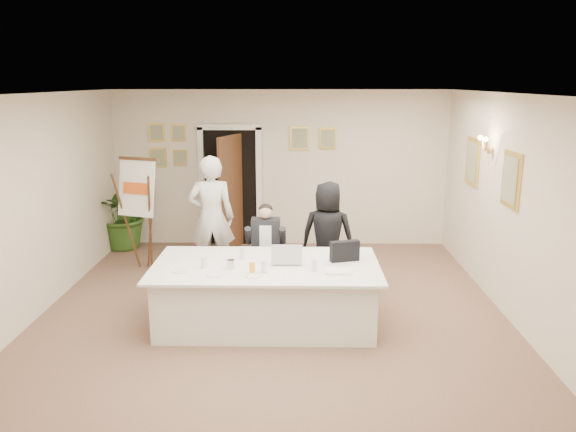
# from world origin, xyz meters

# --- Properties ---
(floor) EXTENTS (7.00, 7.00, 0.00)m
(floor) POSITION_xyz_m (0.00, 0.00, 0.00)
(floor) COLOR brown
(floor) RESTS_ON ground
(ceiling) EXTENTS (6.00, 7.00, 0.02)m
(ceiling) POSITION_xyz_m (0.00, 0.00, 2.80)
(ceiling) COLOR white
(ceiling) RESTS_ON wall_back
(wall_back) EXTENTS (6.00, 0.10, 2.80)m
(wall_back) POSITION_xyz_m (0.00, 3.50, 1.40)
(wall_back) COLOR beige
(wall_back) RESTS_ON floor
(wall_front) EXTENTS (6.00, 0.10, 2.80)m
(wall_front) POSITION_xyz_m (0.00, -3.50, 1.40)
(wall_front) COLOR beige
(wall_front) RESTS_ON floor
(wall_left) EXTENTS (0.10, 7.00, 2.80)m
(wall_left) POSITION_xyz_m (-3.00, 0.00, 1.40)
(wall_left) COLOR beige
(wall_left) RESTS_ON floor
(wall_right) EXTENTS (0.10, 7.00, 2.80)m
(wall_right) POSITION_xyz_m (3.00, 0.00, 1.40)
(wall_right) COLOR beige
(wall_right) RESTS_ON floor
(doorway) EXTENTS (1.14, 0.86, 2.20)m
(doorway) POSITION_xyz_m (-0.88, 3.32, 1.04)
(doorway) COLOR black
(doorway) RESTS_ON floor
(pictures_back_wall) EXTENTS (3.40, 0.06, 0.80)m
(pictures_back_wall) POSITION_xyz_m (-0.80, 3.47, 1.85)
(pictures_back_wall) COLOR gold
(pictures_back_wall) RESTS_ON wall_back
(pictures_right_wall) EXTENTS (0.06, 2.20, 0.80)m
(pictures_right_wall) POSITION_xyz_m (2.97, 1.20, 1.75)
(pictures_right_wall) COLOR gold
(pictures_right_wall) RESTS_ON wall_right
(wall_sconce) EXTENTS (0.20, 0.30, 0.24)m
(wall_sconce) POSITION_xyz_m (2.90, 1.20, 2.10)
(wall_sconce) COLOR gold
(wall_sconce) RESTS_ON wall_right
(conference_table) EXTENTS (2.76, 1.47, 0.78)m
(conference_table) POSITION_xyz_m (-0.06, -0.04, 0.39)
(conference_table) COLOR white
(conference_table) RESTS_ON floor
(seated_man) EXTENTS (0.59, 0.63, 1.29)m
(seated_man) POSITION_xyz_m (-0.13, 1.07, 0.65)
(seated_man) COLOR black
(seated_man) RESTS_ON floor
(flip_chart) EXTENTS (0.64, 0.48, 1.77)m
(flip_chart) POSITION_xyz_m (-2.13, 1.99, 0.82)
(flip_chart) COLOR #332310
(flip_chart) RESTS_ON floor
(standing_man) EXTENTS (0.74, 0.53, 1.89)m
(standing_man) POSITION_xyz_m (-0.97, 1.60, 0.94)
(standing_man) COLOR silver
(standing_man) RESTS_ON floor
(standing_woman) EXTENTS (0.85, 0.64, 1.57)m
(standing_woman) POSITION_xyz_m (0.75, 1.22, 0.79)
(standing_woman) COLOR black
(standing_woman) RESTS_ON floor
(potted_palm) EXTENTS (1.51, 1.51, 1.27)m
(potted_palm) POSITION_xyz_m (-2.80, 3.20, 0.63)
(potted_palm) COLOR #2D561C
(potted_palm) RESTS_ON floor
(laptop) EXTENTS (0.38, 0.39, 0.28)m
(laptop) POSITION_xyz_m (0.19, 0.04, 0.91)
(laptop) COLOR #B7BABC
(laptop) RESTS_ON conference_table
(laptop_bag) EXTENTS (0.38, 0.20, 0.25)m
(laptop_bag) POSITION_xyz_m (0.90, 0.10, 0.90)
(laptop_bag) COLOR black
(laptop_bag) RESTS_ON conference_table
(paper_stack) EXTENTS (0.31, 0.22, 0.03)m
(paper_stack) POSITION_xyz_m (0.80, -0.34, 0.79)
(paper_stack) COLOR white
(paper_stack) RESTS_ON conference_table
(plate_left) EXTENTS (0.26, 0.26, 0.01)m
(plate_left) POSITION_xyz_m (-1.04, -0.32, 0.78)
(plate_left) COLOR white
(plate_left) RESTS_ON conference_table
(plate_mid) EXTENTS (0.24, 0.24, 0.01)m
(plate_mid) POSITION_xyz_m (-0.62, -0.44, 0.78)
(plate_mid) COLOR white
(plate_mid) RESTS_ON conference_table
(plate_near) EXTENTS (0.23, 0.23, 0.01)m
(plate_near) POSITION_xyz_m (-0.18, -0.47, 0.78)
(plate_near) COLOR white
(plate_near) RESTS_ON conference_table
(glass_a) EXTENTS (0.07, 0.07, 0.14)m
(glass_a) POSITION_xyz_m (-0.80, -0.19, 0.84)
(glass_a) COLOR silver
(glass_a) RESTS_ON conference_table
(glass_b) EXTENTS (0.07, 0.07, 0.14)m
(glass_b) POSITION_xyz_m (-0.07, -0.35, 0.84)
(glass_b) COLOR silver
(glass_b) RESTS_ON conference_table
(glass_c) EXTENTS (0.07, 0.07, 0.14)m
(glass_c) POSITION_xyz_m (0.52, -0.29, 0.84)
(glass_c) COLOR silver
(glass_c) RESTS_ON conference_table
(glass_d) EXTENTS (0.06, 0.06, 0.14)m
(glass_d) POSITION_xyz_m (-0.37, 0.15, 0.84)
(glass_d) COLOR silver
(glass_d) RESTS_ON conference_table
(oj_glass) EXTENTS (0.08, 0.08, 0.13)m
(oj_glass) POSITION_xyz_m (-0.20, -0.38, 0.84)
(oj_glass) COLOR #F9A214
(oj_glass) RESTS_ON conference_table
(steel_jug) EXTENTS (0.11, 0.11, 0.11)m
(steel_jug) POSITION_xyz_m (-0.47, -0.22, 0.83)
(steel_jug) COLOR silver
(steel_jug) RESTS_ON conference_table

